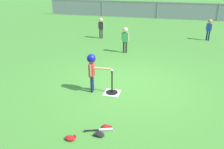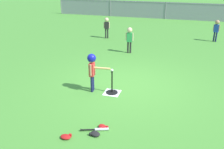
% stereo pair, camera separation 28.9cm
% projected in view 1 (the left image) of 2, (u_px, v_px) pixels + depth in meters
% --- Properties ---
extents(ground_plane, '(60.00, 60.00, 0.00)m').
position_uv_depth(ground_plane, '(127.00, 85.00, 7.34)').
color(ground_plane, '#478C33').
extents(home_plate, '(0.44, 0.44, 0.01)m').
position_uv_depth(home_plate, '(112.00, 93.00, 6.88)').
color(home_plate, white).
rests_on(home_plate, ground_plane).
extents(batting_tee, '(0.32, 0.32, 0.64)m').
position_uv_depth(batting_tee, '(112.00, 90.00, 6.84)').
color(batting_tee, black).
rests_on(batting_tee, ground_plane).
extents(baseball_on_tee, '(0.07, 0.07, 0.07)m').
position_uv_depth(baseball_on_tee, '(112.00, 70.00, 6.62)').
color(baseball_on_tee, white).
rests_on(baseball_on_tee, batting_tee).
extents(batter_child, '(0.63, 0.31, 1.09)m').
position_uv_depth(batter_child, '(92.00, 65.00, 6.66)').
color(batter_child, '#191E4C').
rests_on(batter_child, ground_plane).
extents(fielder_near_left, '(0.31, 0.21, 1.06)m').
position_uv_depth(fielder_near_left, '(125.00, 36.00, 9.99)').
color(fielder_near_left, '#262626').
rests_on(fielder_near_left, ground_plane).
extents(fielder_near_right, '(0.28, 0.20, 1.02)m').
position_uv_depth(fielder_near_right, '(209.00, 27.00, 11.81)').
color(fielder_near_right, '#191E4C').
rests_on(fielder_near_right, ground_plane).
extents(fielder_deep_left, '(0.29, 0.20, 1.02)m').
position_uv_depth(fielder_deep_left, '(101.00, 25.00, 12.18)').
color(fielder_deep_left, '#262626').
rests_on(fielder_deep_left, ground_plane).
extents(spare_bat_silver, '(0.58, 0.25, 0.06)m').
position_uv_depth(spare_bat_silver, '(103.00, 130.00, 5.23)').
color(spare_bat_silver, silver).
rests_on(spare_bat_silver, ground_plane).
extents(glove_by_plate, '(0.26, 0.23, 0.07)m').
position_uv_depth(glove_by_plate, '(99.00, 134.00, 5.08)').
color(glove_by_plate, black).
rests_on(glove_by_plate, ground_plane).
extents(glove_near_bats, '(0.23, 0.17, 0.07)m').
position_uv_depth(glove_near_bats, '(70.00, 138.00, 4.96)').
color(glove_near_bats, '#B21919').
rests_on(glove_near_bats, ground_plane).
extents(glove_tossed_aside, '(0.27, 0.26, 0.07)m').
position_uv_depth(glove_tossed_aside, '(106.00, 127.00, 5.31)').
color(glove_tossed_aside, '#B21919').
rests_on(glove_tossed_aside, ground_plane).
extents(outfield_fence, '(16.06, 0.06, 1.15)m').
position_uv_depth(outfield_fence, '(157.00, 10.00, 17.33)').
color(outfield_fence, slate).
rests_on(outfield_fence, ground_plane).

